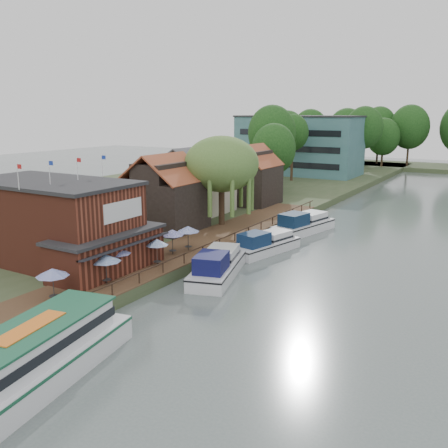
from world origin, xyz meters
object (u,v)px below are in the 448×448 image
Objects in this scene: cruiser_1 at (266,241)px; cruiser_2 at (304,222)px; umbrella_2 at (119,261)px; tour_boat at (22,362)px; cottage_b at (193,180)px; umbrella_3 at (157,252)px; swan at (31,353)px; willow at (222,181)px; pub at (68,223)px; cottage_c at (251,175)px; umbrella_0 at (53,285)px; umbrella_5 at (188,238)px; hotel_block at (299,145)px; umbrella_1 at (106,269)px; cottage_a at (164,192)px; umbrella_4 at (172,242)px; cruiser_0 at (218,262)px.

cruiser_1 is 0.92× the size of cruiser_2.
tour_boat is at bearing -66.01° from umbrella_2.
cottage_b is 4.04× the size of umbrella_3.
willow is at bearing 100.68° from swan.
cottage_c reaches higher than pub.
pub is at bearing 130.88° from umbrella_0.
umbrella_0 is 6.39m from swan.
tour_boat is (6.36, -7.56, -0.65)m from umbrella_0.
cruiser_1 reaches higher than swan.
cottage_c is 3.58× the size of umbrella_5.
cruiser_2 reaches higher than cruiser_1.
umbrella_2 is at bearing -93.32° from umbrella_5.
swan is at bearing -79.32° from willow.
cottage_b is (-4.00, 25.00, 0.60)m from pub.
pub is 1.33× the size of tour_boat.
umbrella_0 is 1.00× the size of umbrella_2.
hotel_block reaches higher than cruiser_2.
umbrella_1 is 0.23× the size of cruiser_2.
cottage_c reaches higher than tour_boat.
cottage_a and cottage_c have the same top height.
pub is 19.24m from tour_boat.
umbrella_5 is at bearing -76.83° from hotel_block.
pub is 8.36× the size of umbrella_1.
umbrella_0 is at bearing -91.18° from cruiser_1.
umbrella_5 is at bearing -75.42° from cottage_c.
cottage_c is at bearing 86.99° from cottage_a.
umbrella_0 is (5.97, -40.90, -2.96)m from cottage_c.
pub is 9.43m from umbrella_0.
cottage_a is 23.18m from umbrella_0.
cottage_b is 4.04× the size of umbrella_4.
tour_boat is 34.10× the size of swan.
cruiser_1 is (19.58, -55.71, -5.98)m from hotel_block.
willow reaches higher than umbrella_1.
tour_boat is (20.34, -85.46, -5.51)m from hotel_block.
cottage_a is 0.80× the size of cruiser_0.
cruiser_2 is (11.64, 25.38, -3.35)m from pub.
willow is at bearing 48.01° from cottage_a.
umbrella_0 is 15.59m from umbrella_5.
cottage_a is at bearing 103.95° from tour_boat.
cottage_b is 39.53m from swan.
umbrella_4 is 19.01m from swan.
cottage_c is 0.80× the size of cruiser_2.
umbrella_1 is at bearing -73.15° from umbrella_2.
umbrella_3 is (11.09, -21.71, -2.96)m from cottage_b.
hotel_block is at bearing 103.17° from umbrella_5.
cruiser_1 is 29.76m from tour_boat.
umbrella_3 and umbrella_4 have the same top height.
umbrella_0 is 5.40× the size of swan.
umbrella_5 is at bearing 95.34° from umbrella_3.
hotel_block is 10.69× the size of umbrella_4.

